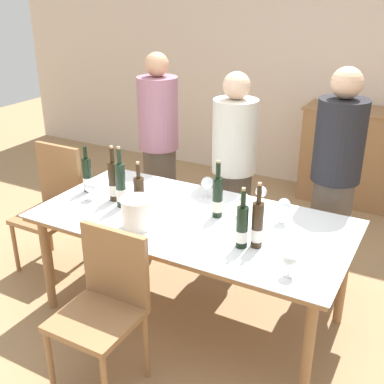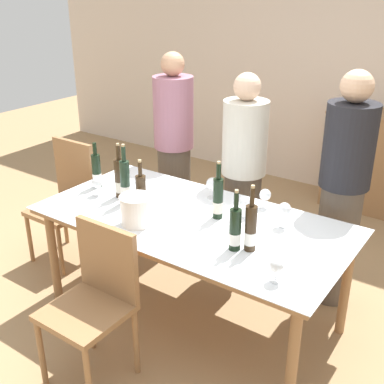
% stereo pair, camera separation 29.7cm
% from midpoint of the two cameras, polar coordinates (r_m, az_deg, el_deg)
% --- Properties ---
extents(ground_plane, '(12.00, 12.00, 0.00)m').
position_cam_midpoint_polar(ground_plane, '(3.44, 2.55, -14.27)').
color(ground_plane, '#A37F56').
extents(back_wall, '(8.00, 0.10, 2.80)m').
position_cam_midpoint_polar(back_wall, '(5.30, 19.58, 14.56)').
color(back_wall, beige).
rests_on(back_wall, ground_plane).
extents(dining_table, '(1.99, 1.00, 0.74)m').
position_cam_midpoint_polar(dining_table, '(3.07, 2.77, -4.21)').
color(dining_table, '#996B42').
rests_on(dining_table, ground_plane).
extents(ice_bucket, '(0.21, 0.21, 0.19)m').
position_cam_midpoint_polar(ice_bucket, '(2.93, -3.74, -2.12)').
color(ice_bucket, white).
rests_on(ice_bucket, dining_table).
extents(wine_bottle_0, '(0.07, 0.07, 0.39)m').
position_cam_midpoint_polar(wine_bottle_0, '(3.31, -6.03, 1.51)').
color(wine_bottle_0, '#332314').
rests_on(wine_bottle_0, dining_table).
extents(wine_bottle_1, '(0.07, 0.07, 0.39)m').
position_cam_midpoint_polar(wine_bottle_1, '(2.67, 10.15, -4.39)').
color(wine_bottle_1, '#332314').
rests_on(wine_bottle_1, dining_table).
extents(wine_bottle_2, '(0.07, 0.07, 0.36)m').
position_cam_midpoint_polar(wine_bottle_2, '(2.67, 8.32, -4.55)').
color(wine_bottle_2, black).
rests_on(wine_bottle_2, dining_table).
extents(wine_bottle_3, '(0.07, 0.07, 0.33)m').
position_cam_midpoint_polar(wine_bottle_3, '(3.50, -8.89, 2.40)').
color(wine_bottle_3, black).
rests_on(wine_bottle_3, dining_table).
extents(wine_bottle_4, '(0.07, 0.07, 0.42)m').
position_cam_midpoint_polar(wine_bottle_4, '(3.20, -5.31, 1.02)').
color(wine_bottle_4, '#1E3323').
rests_on(wine_bottle_4, dining_table).
extents(wine_bottle_5, '(0.07, 0.07, 0.38)m').
position_cam_midpoint_polar(wine_bottle_5, '(3.01, 5.93, -0.85)').
color(wine_bottle_5, black).
rests_on(wine_bottle_5, dining_table).
extents(wine_bottle_6, '(0.07, 0.07, 0.36)m').
position_cam_midpoint_polar(wine_bottle_6, '(3.08, -3.31, -0.39)').
color(wine_bottle_6, '#332314').
rests_on(wine_bottle_6, dining_table).
extents(wine_glass_0, '(0.08, 0.08, 0.16)m').
position_cam_midpoint_polar(wine_glass_0, '(2.97, 13.71, -2.12)').
color(wine_glass_0, white).
rests_on(wine_glass_0, dining_table).
extents(wine_glass_1, '(0.08, 0.08, 0.13)m').
position_cam_midpoint_polar(wine_glass_1, '(3.20, 11.30, -0.45)').
color(wine_glass_1, white).
rests_on(wine_glass_1, dining_table).
extents(wine_glass_2, '(0.08, 0.08, 0.14)m').
position_cam_midpoint_polar(wine_glass_2, '(3.05, 9.14, -1.35)').
color(wine_glass_2, white).
rests_on(wine_glass_2, dining_table).
extents(wine_glass_3, '(0.08, 0.08, 0.13)m').
position_cam_midpoint_polar(wine_glass_3, '(2.45, 13.48, -8.63)').
color(wine_glass_3, white).
rests_on(wine_glass_3, dining_table).
extents(wine_glass_4, '(0.08, 0.08, 0.13)m').
position_cam_midpoint_polar(wine_glass_4, '(3.37, -8.74, 0.98)').
color(wine_glass_4, white).
rests_on(wine_glass_4, dining_table).
extents(wine_glass_5, '(0.08, 0.08, 0.15)m').
position_cam_midpoint_polar(wine_glass_5, '(3.29, 5.01, 0.87)').
color(wine_glass_5, white).
rests_on(wine_glass_5, dining_table).
extents(chair_left_end, '(0.42, 0.42, 0.97)m').
position_cam_midpoint_polar(chair_left_end, '(3.95, -12.50, -0.37)').
color(chair_left_end, '#996B42').
rests_on(chair_left_end, ground_plane).
extents(chair_near_front, '(0.42, 0.42, 0.92)m').
position_cam_midpoint_polar(chair_near_front, '(2.72, -8.25, -12.00)').
color(chair_near_front, '#996B42').
rests_on(chair_near_front, ground_plane).
extents(person_host, '(0.33, 0.33, 1.62)m').
position_cam_midpoint_polar(person_host, '(4.06, -0.07, 4.93)').
color(person_host, '#51473D').
rests_on(person_host, ground_plane).
extents(person_guest_left, '(0.33, 0.33, 1.54)m').
position_cam_midpoint_polar(person_guest_left, '(3.64, 8.42, 1.75)').
color(person_guest_left, '#51473D').
rests_on(person_guest_left, ground_plane).
extents(person_guest_right, '(0.33, 0.33, 1.63)m').
position_cam_midpoint_polar(person_guest_right, '(3.40, 19.83, -0.18)').
color(person_guest_right, '#51473D').
rests_on(person_guest_right, ground_plane).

